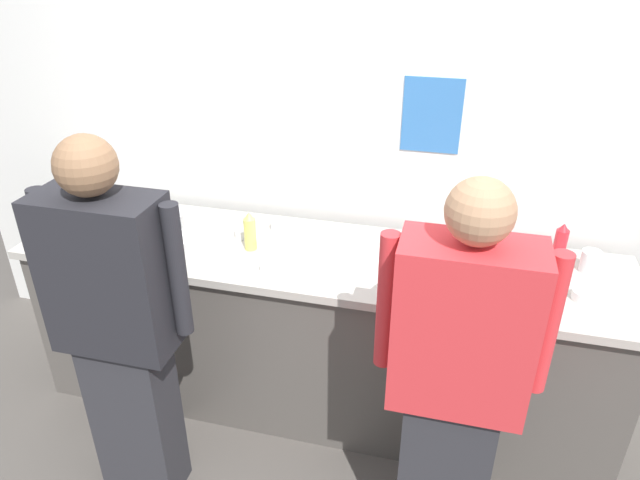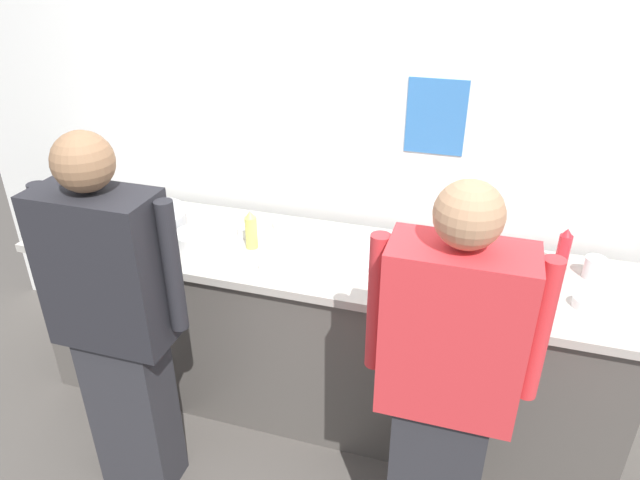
% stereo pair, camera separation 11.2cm
% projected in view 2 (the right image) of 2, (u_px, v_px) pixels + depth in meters
% --- Properties ---
extents(ground_plane, '(9.00, 9.00, 0.00)m').
position_uv_depth(ground_plane, '(297.00, 448.00, 2.91)').
color(ground_plane, '#514C47').
extents(wall_back, '(4.64, 0.11, 2.83)m').
position_uv_depth(wall_back, '(347.00, 127.00, 2.97)').
color(wall_back, white).
rests_on(wall_back, ground).
extents(prep_counter, '(2.96, 0.72, 0.92)m').
position_uv_depth(prep_counter, '(319.00, 330.00, 3.01)').
color(prep_counter, '#56514C').
rests_on(prep_counter, ground).
extents(chef_near_left, '(0.62, 0.24, 1.70)m').
position_uv_depth(chef_near_left, '(116.00, 321.00, 2.35)').
color(chef_near_left, '#2D2D33').
rests_on(chef_near_left, ground).
extents(chef_center, '(0.61, 0.24, 1.66)m').
position_uv_depth(chef_center, '(446.00, 386.00, 2.04)').
color(chef_center, '#2D2D33').
rests_on(chef_center, ground).
extents(plate_stack_front, '(0.20, 0.20, 0.08)m').
position_uv_depth(plate_stack_front, '(195.00, 240.00, 2.82)').
color(plate_stack_front, white).
rests_on(plate_stack_front, prep_counter).
extents(plate_stack_rear, '(0.20, 0.20, 0.06)m').
position_uv_depth(plate_stack_rear, '(489.00, 259.00, 2.69)').
color(plate_stack_rear, white).
rests_on(plate_stack_rear, prep_counter).
extents(mixing_bowl_steel, '(0.38, 0.38, 0.11)m').
position_uv_depth(mixing_bowl_steel, '(150.00, 222.00, 2.97)').
color(mixing_bowl_steel, '#B7BABF').
rests_on(mixing_bowl_steel, prep_counter).
extents(sheet_tray, '(0.57, 0.42, 0.02)m').
position_uv_depth(sheet_tray, '(316.00, 252.00, 2.78)').
color(sheet_tray, '#B7BABF').
rests_on(sheet_tray, prep_counter).
extents(squeeze_bottle_primary, '(0.06, 0.06, 0.20)m').
position_uv_depth(squeeze_bottle_primary, '(251.00, 230.00, 2.80)').
color(squeeze_bottle_primary, '#E5E066').
rests_on(squeeze_bottle_primary, prep_counter).
extents(squeeze_bottle_secondary, '(0.06, 0.06, 0.20)m').
position_uv_depth(squeeze_bottle_secondary, '(564.00, 250.00, 2.63)').
color(squeeze_bottle_secondary, red).
rests_on(squeeze_bottle_secondary, prep_counter).
extents(squeeze_bottle_spare, '(0.05, 0.05, 0.18)m').
position_uv_depth(squeeze_bottle_spare, '(461.00, 267.00, 2.51)').
color(squeeze_bottle_spare, '#E5E066').
rests_on(squeeze_bottle_spare, prep_counter).
extents(ramekin_red_sauce, '(0.10, 0.10, 0.04)m').
position_uv_depth(ramekin_red_sauce, '(584.00, 302.00, 2.39)').
color(ramekin_red_sauce, white).
rests_on(ramekin_red_sauce, prep_counter).
extents(ramekin_orange_sauce, '(0.09, 0.09, 0.05)m').
position_uv_depth(ramekin_orange_sauce, '(246.00, 230.00, 2.95)').
color(ramekin_orange_sauce, white).
rests_on(ramekin_orange_sauce, prep_counter).
extents(ramekin_yellow_sauce, '(0.09, 0.09, 0.04)m').
position_uv_depth(ramekin_yellow_sauce, '(281.00, 224.00, 3.02)').
color(ramekin_yellow_sauce, white).
rests_on(ramekin_yellow_sauce, prep_counter).
extents(deli_cup, '(0.09, 0.09, 0.10)m').
position_uv_depth(deli_cup, '(594.00, 268.00, 2.58)').
color(deli_cup, white).
rests_on(deli_cup, prep_counter).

